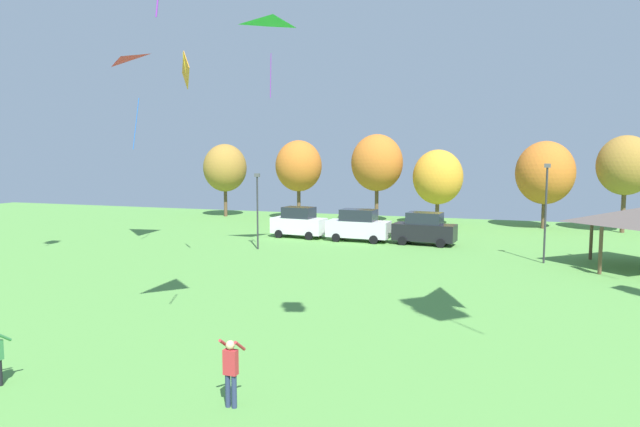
# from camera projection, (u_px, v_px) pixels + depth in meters

# --- Properties ---
(person_standing_near_foreground) EXTENTS (0.52, 0.52, 1.83)m
(person_standing_near_foreground) POSITION_uv_depth(u_px,v_px,m) (231.00, 368.00, 14.60)
(person_standing_near_foreground) COLOR navy
(person_standing_near_foreground) RESTS_ON ground
(kite_flying_3) EXTENTS (1.46, 1.55, 2.10)m
(kite_flying_3) POSITION_uv_depth(u_px,v_px,m) (186.00, 70.00, 31.47)
(kite_flying_3) COLOR orange
(kite_flying_7) EXTENTS (2.83, 3.34, 0.76)m
(kite_flying_7) POSITION_uv_depth(u_px,v_px,m) (559.00, 8.00, 15.68)
(kite_flying_7) COLOR yellow
(kite_flying_8) EXTENTS (3.13, 2.94, 3.93)m
(kite_flying_8) POSITION_uv_depth(u_px,v_px,m) (273.00, 32.00, 32.99)
(kite_flying_8) COLOR green
(kite_flying_10) EXTENTS (4.12, 4.08, 5.59)m
(kite_flying_10) POSITION_uv_depth(u_px,v_px,m) (152.00, 74.00, 38.43)
(kite_flying_10) COLOR red
(parked_car_leftmost) EXTENTS (4.42, 2.26, 2.43)m
(parked_car_leftmost) POSITION_uv_depth(u_px,v_px,m) (299.00, 223.00, 45.07)
(parked_car_leftmost) COLOR silver
(parked_car_leftmost) RESTS_ON ground
(parked_car_second_from_left) EXTENTS (4.79, 2.12, 2.44)m
(parked_car_second_from_left) POSITION_uv_depth(u_px,v_px,m) (358.00, 226.00, 43.08)
(parked_car_second_from_left) COLOR silver
(parked_car_second_from_left) RESTS_ON ground
(parked_car_third_from_left) EXTENTS (4.60, 2.26, 2.37)m
(parked_car_third_from_left) POSITION_uv_depth(u_px,v_px,m) (424.00, 229.00, 41.39)
(parked_car_third_from_left) COLOR black
(parked_car_third_from_left) RESTS_ON ground
(light_post_0) EXTENTS (0.36, 0.20, 6.00)m
(light_post_0) POSITION_uv_depth(u_px,v_px,m) (546.00, 207.00, 34.06)
(light_post_0) COLOR #2D2D33
(light_post_0) RESTS_ON ground
(light_post_1) EXTENTS (0.36, 0.20, 5.25)m
(light_post_1) POSITION_uv_depth(u_px,v_px,m) (257.00, 206.00, 39.21)
(light_post_1) COLOR #2D2D33
(light_post_1) RESTS_ON ground
(treeline_tree_0) EXTENTS (4.58, 4.58, 7.69)m
(treeline_tree_0) POSITION_uv_depth(u_px,v_px,m) (225.00, 168.00, 60.43)
(treeline_tree_0) COLOR brown
(treeline_tree_0) RESTS_ON ground
(treeline_tree_1) EXTENTS (4.65, 4.65, 8.00)m
(treeline_tree_1) POSITION_uv_depth(u_px,v_px,m) (299.00, 166.00, 57.04)
(treeline_tree_1) COLOR brown
(treeline_tree_1) RESTS_ON ground
(treeline_tree_2) EXTENTS (4.95, 4.95, 8.51)m
(treeline_tree_2) POSITION_uv_depth(u_px,v_px,m) (377.00, 163.00, 54.58)
(treeline_tree_2) COLOR brown
(treeline_tree_2) RESTS_ON ground
(treeline_tree_3) EXTENTS (4.61, 4.61, 7.03)m
(treeline_tree_3) POSITION_uv_depth(u_px,v_px,m) (438.00, 177.00, 52.76)
(treeline_tree_3) COLOR brown
(treeline_tree_3) RESTS_ON ground
(treeline_tree_4) EXTENTS (5.07, 5.07, 7.76)m
(treeline_tree_4) POSITION_uv_depth(u_px,v_px,m) (545.00, 173.00, 50.28)
(treeline_tree_4) COLOR brown
(treeline_tree_4) RESTS_ON ground
(treeline_tree_5) EXTENTS (4.54, 4.54, 8.16)m
(treeline_tree_5) POSITION_uv_depth(u_px,v_px,m) (626.00, 165.00, 47.44)
(treeline_tree_5) COLOR brown
(treeline_tree_5) RESTS_ON ground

